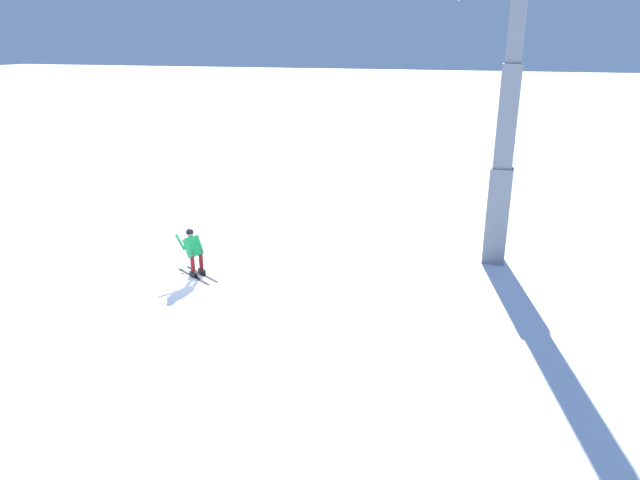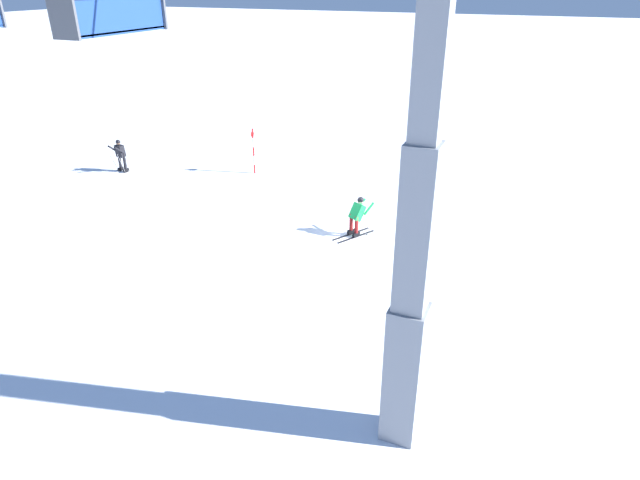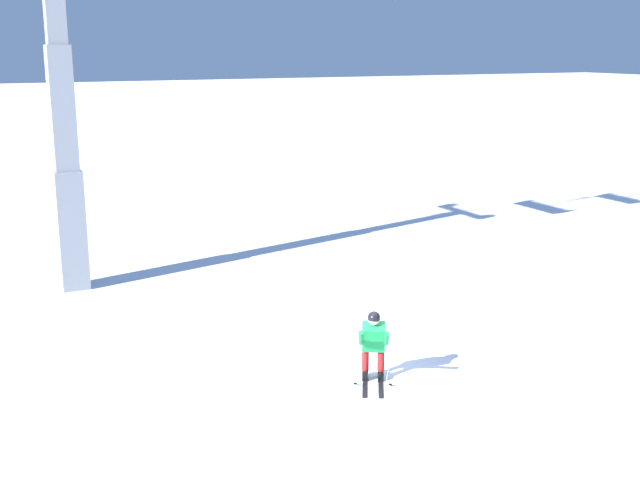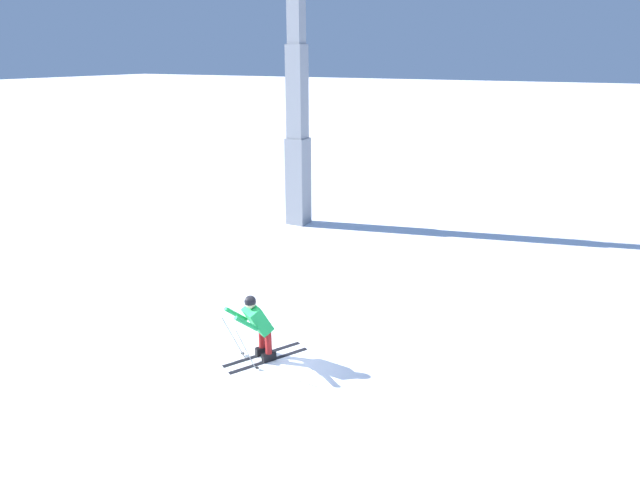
# 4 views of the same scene
# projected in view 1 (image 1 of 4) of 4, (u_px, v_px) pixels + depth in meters

# --- Properties ---
(ground_plane) EXTENTS (260.00, 260.00, 0.00)m
(ground_plane) POSITION_uv_depth(u_px,v_px,m) (190.00, 278.00, 17.48)
(ground_plane) COLOR white
(skier_carving_main) EXTENTS (1.27, 1.69, 1.55)m
(skier_carving_main) POSITION_uv_depth(u_px,v_px,m) (193.00, 249.00, 17.48)
(skier_carving_main) COLOR black
(skier_carving_main) RESTS_ON ground_plane
(lift_tower_near) EXTENTS (0.68, 2.80, 9.73)m
(lift_tower_near) POSITION_uv_depth(u_px,v_px,m) (506.00, 133.00, 17.46)
(lift_tower_near) COLOR gray
(lift_tower_near) RESTS_ON ground_plane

